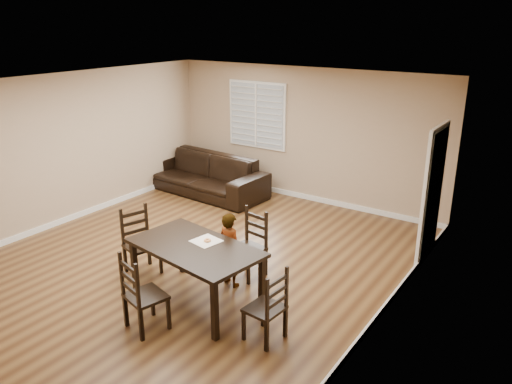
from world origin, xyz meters
TOP-DOWN VIEW (x-y plane):
  - ground at (0.00, 0.00)m, footprint 7.00×7.00m
  - room at (0.04, 0.18)m, footprint 6.04×7.04m
  - dining_table at (0.83, -0.85)m, footprint 1.87×1.22m
  - chair_near at (0.99, 0.23)m, footprint 0.51×0.48m
  - chair_far at (0.68, -1.76)m, footprint 0.55×0.53m
  - chair_left at (-0.47, -0.64)m, footprint 0.53×0.55m
  - chair_right at (2.13, -1.04)m, footprint 0.43×0.45m
  - child at (0.92, -0.23)m, footprint 0.43×0.32m
  - napkin at (0.86, -0.66)m, footprint 0.39×0.39m
  - donut at (0.88, -0.66)m, footprint 0.09×0.09m
  - sofa at (-1.91, 2.63)m, footprint 2.88×1.28m

SIDE VIEW (x-z plane):
  - ground at x=0.00m, z-range 0.00..0.00m
  - sofa at x=-1.91m, z-range 0.00..0.82m
  - chair_right at x=2.13m, z-range -0.04..0.88m
  - chair_near at x=0.99m, z-range -0.05..0.95m
  - chair_left at x=-0.47m, z-range -0.05..0.95m
  - chair_far at x=0.68m, z-range -0.05..0.96m
  - child at x=0.92m, z-range 0.00..1.08m
  - dining_table at x=0.83m, z-range 0.32..1.14m
  - napkin at x=0.86m, z-range 0.82..0.82m
  - donut at x=0.88m, z-range 0.82..0.86m
  - room at x=0.04m, z-range 0.45..3.17m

